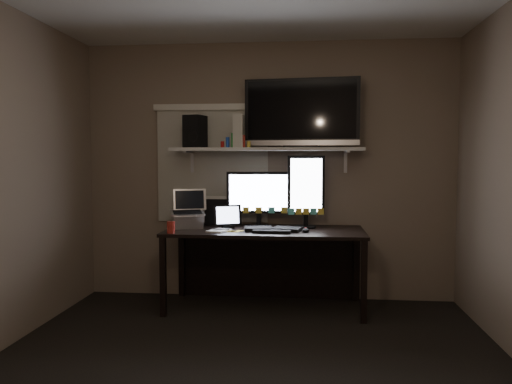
# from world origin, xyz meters

# --- Properties ---
(floor) EXTENTS (3.60, 3.60, 0.00)m
(floor) POSITION_xyz_m (0.00, 0.00, 0.00)
(floor) COLOR black
(floor) RESTS_ON ground
(back_wall) EXTENTS (3.60, 0.00, 3.60)m
(back_wall) POSITION_xyz_m (0.00, 1.80, 1.25)
(back_wall) COLOR #776555
(back_wall) RESTS_ON floor
(window_blinds) EXTENTS (1.10, 0.02, 1.10)m
(window_blinds) POSITION_xyz_m (-0.55, 1.79, 1.30)
(window_blinds) COLOR beige
(window_blinds) RESTS_ON back_wall
(desk) EXTENTS (1.80, 0.75, 0.73)m
(desk) POSITION_xyz_m (0.00, 1.55, 0.55)
(desk) COLOR black
(desk) RESTS_ON floor
(wall_shelf) EXTENTS (1.80, 0.35, 0.03)m
(wall_shelf) POSITION_xyz_m (0.00, 1.62, 1.46)
(wall_shelf) COLOR beige
(wall_shelf) RESTS_ON back_wall
(monitor_landscape) EXTENTS (0.61, 0.13, 0.54)m
(monitor_landscape) POSITION_xyz_m (-0.08, 1.64, 1.00)
(monitor_landscape) COLOR black
(monitor_landscape) RESTS_ON desk
(monitor_portrait) EXTENTS (0.35, 0.11, 0.69)m
(monitor_portrait) POSITION_xyz_m (0.37, 1.57, 1.07)
(monitor_portrait) COLOR black
(monitor_portrait) RESTS_ON desk
(keyboard) EXTENTS (0.52, 0.23, 0.03)m
(keyboard) POSITION_xyz_m (0.08, 1.35, 0.75)
(keyboard) COLOR black
(keyboard) RESTS_ON desk
(mouse) EXTENTS (0.07, 0.10, 0.04)m
(mouse) POSITION_xyz_m (0.37, 1.29, 0.75)
(mouse) COLOR black
(mouse) RESTS_ON desk
(notepad) EXTENTS (0.21, 0.25, 0.01)m
(notepad) POSITION_xyz_m (-0.40, 1.28, 0.74)
(notepad) COLOR white
(notepad) RESTS_ON desk
(tablet) EXTENTS (0.27, 0.18, 0.22)m
(tablet) POSITION_xyz_m (-0.35, 1.46, 0.84)
(tablet) COLOR black
(tablet) RESTS_ON desk
(file_sorter) EXTENTS (0.22, 0.11, 0.27)m
(file_sorter) POSITION_xyz_m (-0.50, 1.70, 0.87)
(file_sorter) COLOR black
(file_sorter) RESTS_ON desk
(laptop) EXTENTS (0.38, 0.34, 0.35)m
(laptop) POSITION_xyz_m (-0.73, 1.46, 0.90)
(laptop) COLOR #B9BABF
(laptop) RESTS_ON desk
(cup) EXTENTS (0.09, 0.09, 0.10)m
(cup) POSITION_xyz_m (-0.79, 1.12, 0.78)
(cup) COLOR maroon
(cup) RESTS_ON desk
(sticky_notes) EXTENTS (0.30, 0.22, 0.00)m
(sticky_notes) POSITION_xyz_m (-0.27, 1.35, 0.73)
(sticky_notes) COLOR gold
(sticky_notes) RESTS_ON desk
(tv) EXTENTS (1.10, 0.31, 0.65)m
(tv) POSITION_xyz_m (0.33, 1.67, 1.80)
(tv) COLOR black
(tv) RESTS_ON wall_shelf
(game_console) EXTENTS (0.10, 0.26, 0.31)m
(game_console) POSITION_xyz_m (-0.26, 1.64, 1.63)
(game_console) COLOR beige
(game_console) RESTS_ON wall_shelf
(speaker) EXTENTS (0.21, 0.24, 0.31)m
(speaker) POSITION_xyz_m (-0.68, 1.61, 1.63)
(speaker) COLOR black
(speaker) RESTS_ON wall_shelf
(bottles) EXTENTS (0.22, 0.09, 0.13)m
(bottles) POSITION_xyz_m (-0.29, 1.57, 1.55)
(bottles) COLOR #A50F0C
(bottles) RESTS_ON wall_shelf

